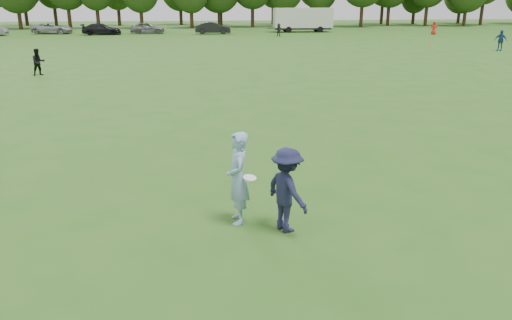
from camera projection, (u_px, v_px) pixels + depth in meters
The scene contains 14 objects.
ground at pixel (272, 235), 9.86m from camera, with size 200.00×200.00×0.00m, color #265518.
thrower at pixel (238, 178), 10.18m from camera, with size 0.71×0.46×1.94m, color #82A3C9.
defender at pixel (287, 190), 9.84m from camera, with size 1.12×0.64×1.73m, color #1A1D3B.
player_far_a at pixel (38, 62), 30.08m from camera, with size 0.78×0.61×1.60m, color black.
player_far_b at pixel (500, 40), 44.22m from camera, with size 1.06×0.44×1.80m, color navy.
player_far_c at pixel (434, 28), 64.07m from camera, with size 0.82×0.54×1.69m, color red.
player_far_d at pixel (279, 30), 61.21m from camera, with size 1.44×0.46×1.55m, color #262626.
car_c at pixel (53, 28), 65.36m from camera, with size 2.38×5.17×1.44m, color #9A9A9E.
car_d at pixel (101, 29), 63.61m from camera, with size 1.98×4.86×1.41m, color black.
car_e at pixel (147, 28), 65.61m from camera, with size 1.78×4.43×1.51m, color slate.
car_f at pixel (213, 28), 65.07m from camera, with size 1.61×4.61×1.52m, color black.
field_cone at pixel (430, 44), 49.45m from camera, with size 0.28×0.28×0.30m, color #FF420D.
disc_in_play at pixel (250, 178), 9.99m from camera, with size 0.32×0.32×0.09m.
cargo_trailer at pixel (303, 19), 68.67m from camera, with size 9.00×2.75×3.20m.
Camera 1 is at (-1.39, -8.81, 4.47)m, focal length 35.00 mm.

